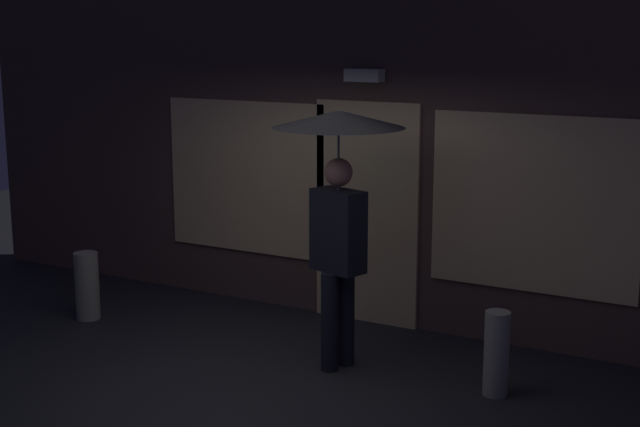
% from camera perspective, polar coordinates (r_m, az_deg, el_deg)
% --- Properties ---
extents(ground_plane, '(18.00, 18.00, 0.00)m').
position_cam_1_polar(ground_plane, '(7.37, -4.80, -11.46)').
color(ground_plane, '#26262B').
extents(building_facade, '(10.01, 0.48, 3.90)m').
position_cam_1_polar(building_facade, '(8.87, 3.51, 5.44)').
color(building_facade, brown).
rests_on(building_facade, ground).
extents(person_with_umbrella, '(1.11, 1.11, 2.23)m').
position_cam_1_polar(person_with_umbrella, '(7.49, 1.17, 2.32)').
color(person_with_umbrella, black).
rests_on(person_with_umbrella, ground).
extents(sidewalk_bollard, '(0.20, 0.20, 0.70)m').
position_cam_1_polar(sidewalk_bollard, '(7.39, 11.11, -8.69)').
color(sidewalk_bollard, '#9E998E').
rests_on(sidewalk_bollard, ground).
extents(sidewalk_bollard_2, '(0.24, 0.24, 0.69)m').
position_cam_1_polar(sidewalk_bollard_2, '(9.38, -14.54, -4.46)').
color(sidewalk_bollard_2, '#9E998E').
rests_on(sidewalk_bollard_2, ground).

